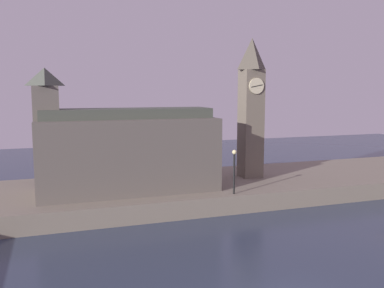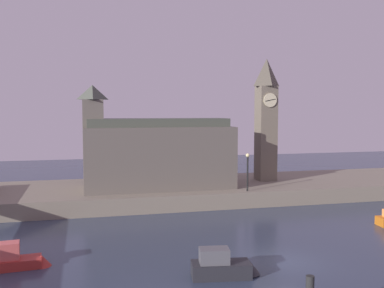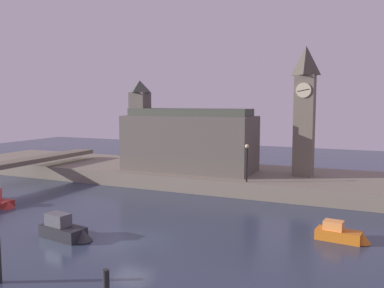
% 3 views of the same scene
% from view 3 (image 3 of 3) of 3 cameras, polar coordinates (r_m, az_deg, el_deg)
% --- Properties ---
extents(ground_plane, '(120.00, 120.00, 0.00)m').
position_cam_3_polar(ground_plane, '(27.63, -8.41, -13.17)').
color(ground_plane, '#2D384C').
extents(far_embankment, '(70.00, 12.00, 1.50)m').
position_cam_3_polar(far_embankment, '(45.05, 5.40, -4.67)').
color(far_embankment, slate).
rests_on(far_embankment, ground).
extents(clock_tower, '(2.10, 2.16, 13.01)m').
position_cam_3_polar(clock_tower, '(42.88, 15.37, 4.69)').
color(clock_tower, '#6B6051').
rests_on(clock_tower, far_embankment).
extents(parliament_hall, '(14.39, 5.73, 9.91)m').
position_cam_3_polar(parliament_hall, '(45.07, -0.87, 0.61)').
color(parliament_hall, '#5B544C').
rests_on(parliament_hall, far_embankment).
extents(streetlamp, '(0.36, 0.36, 3.55)m').
position_cam_3_polar(streetlamp, '(38.61, 7.61, -1.97)').
color(streetlamp, black).
rests_on(streetlamp, far_embankment).
extents(boat_patrol_orange, '(3.50, 1.59, 1.27)m').
position_cam_3_polar(boat_patrol_orange, '(28.92, 20.23, -11.67)').
color(boat_patrol_orange, orange).
rests_on(boat_patrol_orange, ground).
extents(boat_barge_dark, '(4.01, 1.87, 1.63)m').
position_cam_3_polar(boat_barge_dark, '(28.81, -17.09, -11.35)').
color(boat_barge_dark, '#232328').
rests_on(boat_barge_dark, ground).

